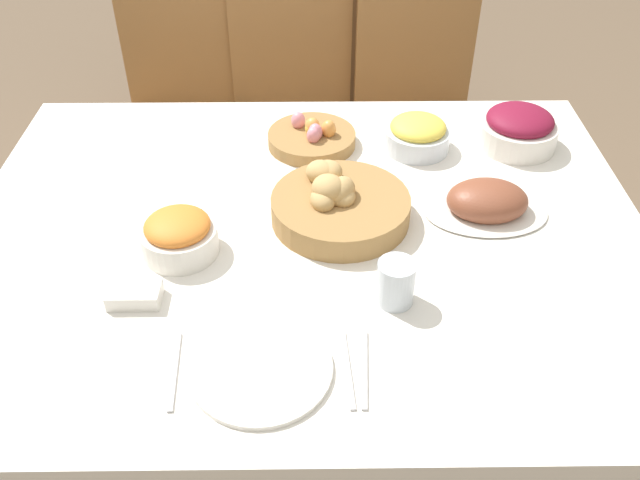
{
  "coord_description": "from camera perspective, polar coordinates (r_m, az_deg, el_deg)",
  "views": [
    {
      "loc": [
        0.02,
        -1.18,
        1.65
      ],
      "look_at": [
        0.03,
        -0.09,
        0.77
      ],
      "focal_mm": 38.0,
      "sensor_mm": 36.0,
      "label": 1
    }
  ],
  "objects": [
    {
      "name": "pineapple_bowl",
      "position": [
        1.77,
        8.21,
        8.79
      ],
      "size": [
        0.17,
        0.17,
        0.09
      ],
      "color": "silver",
      "rests_on": "dining_table"
    },
    {
      "name": "carrot_bowl",
      "position": [
        1.44,
        -11.81,
        0.41
      ],
      "size": [
        0.16,
        0.16,
        0.09
      ],
      "color": "silver",
      "rests_on": "dining_table"
    },
    {
      "name": "egg_basket",
      "position": [
        1.78,
        -0.68,
        8.65
      ],
      "size": [
        0.23,
        0.23,
        0.08
      ],
      "color": "#9E7542",
      "rests_on": "dining_table"
    },
    {
      "name": "dinner_plate",
      "position": [
        1.21,
        -4.99,
        -10.74
      ],
      "size": [
        0.25,
        0.25,
        0.01
      ],
      "color": "silver",
      "rests_on": "dining_table"
    },
    {
      "name": "chair_far_center",
      "position": [
        2.4,
        -2.07,
        11.1
      ],
      "size": [
        0.46,
        0.46,
        0.98
      ],
      "rotation": [
        0.0,
        0.0,
        0.11
      ],
      "color": "olive",
      "rests_on": "ground"
    },
    {
      "name": "sideboard",
      "position": [
        3.27,
        -3.08,
        18.06
      ],
      "size": [
        1.41,
        0.44,
        0.96
      ],
      "color": "brown",
      "rests_on": "ground"
    },
    {
      "name": "ground_plane",
      "position": [
        2.03,
        -0.95,
        -15.42
      ],
      "size": [
        12.0,
        12.0,
        0.0
      ],
      "primitive_type": "plane",
      "color": "brown"
    },
    {
      "name": "spoon",
      "position": [
        1.21,
        3.77,
        -10.76
      ],
      "size": [
        0.02,
        0.18,
        0.0
      ],
      "rotation": [
        0.0,
        0.0,
        -0.06
      ],
      "color": "silver",
      "rests_on": "dining_table"
    },
    {
      "name": "knife",
      "position": [
        1.21,
        2.33,
        -10.79
      ],
      "size": [
        0.02,
        0.18,
        0.0
      ],
      "rotation": [
        0.0,
        0.0,
        0.06
      ],
      "color": "silver",
      "rests_on": "dining_table"
    },
    {
      "name": "bread_basket",
      "position": [
        1.51,
        1.57,
        3.1
      ],
      "size": [
        0.31,
        0.31,
        0.11
      ],
      "color": "#9E7542",
      "rests_on": "dining_table"
    },
    {
      "name": "butter_dish",
      "position": [
        1.36,
        -15.34,
        -4.48
      ],
      "size": [
        0.1,
        0.06,
        0.03
      ],
      "color": "silver",
      "rests_on": "dining_table"
    },
    {
      "name": "fork",
      "position": [
        1.23,
        -12.15,
        -10.68
      ],
      "size": [
        0.02,
        0.18,
        0.0
      ],
      "rotation": [
        0.0,
        0.0,
        0.06
      ],
      "color": "silver",
      "rests_on": "dining_table"
    },
    {
      "name": "beet_salad_bowl",
      "position": [
        1.84,
        16.36,
        8.98
      ],
      "size": [
        0.2,
        0.2,
        0.11
      ],
      "color": "silver",
      "rests_on": "dining_table"
    },
    {
      "name": "chair_far_right",
      "position": [
        2.43,
        8.34,
        11.04
      ],
      "size": [
        0.46,
        0.46,
        0.98
      ],
      "rotation": [
        0.0,
        0.0,
        0.1
      ],
      "color": "olive",
      "rests_on": "ground"
    },
    {
      "name": "ham_platter",
      "position": [
        1.57,
        13.87,
        3.07
      ],
      "size": [
        0.28,
        0.2,
        0.09
      ],
      "color": "silver",
      "rests_on": "dining_table"
    },
    {
      "name": "dining_table",
      "position": [
        1.74,
        -1.08,
        -8.47
      ],
      "size": [
        1.52,
        1.19,
        0.73
      ],
      "color": "white",
      "rests_on": "ground"
    },
    {
      "name": "drinking_cup",
      "position": [
        1.3,
        6.39,
        -3.58
      ],
      "size": [
        0.07,
        0.07,
        0.09
      ],
      "color": "silver",
      "rests_on": "dining_table"
    },
    {
      "name": "chair_far_left",
      "position": [
        2.44,
        -11.59,
        10.84
      ],
      "size": [
        0.44,
        0.44,
        0.98
      ],
      "rotation": [
        0.0,
        0.0,
        -0.05
      ],
      "color": "olive",
      "rests_on": "ground"
    }
  ]
}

